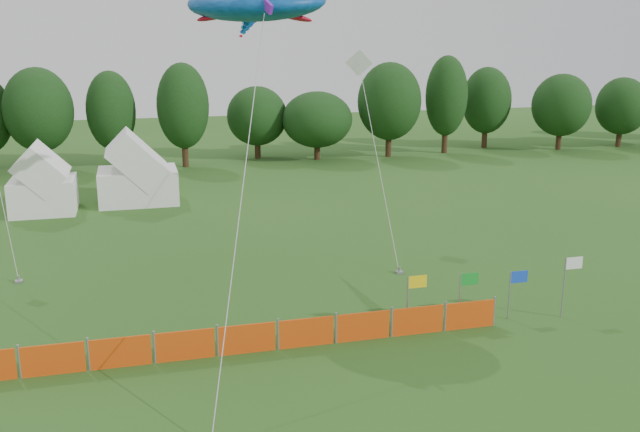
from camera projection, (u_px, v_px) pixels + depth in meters
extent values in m
cylinder|color=#382314|center=(43.00, 153.00, 55.02)|extent=(0.50, 0.50, 2.57)
ellipsoid|color=black|center=(38.00, 110.00, 54.19)|extent=(5.20, 5.20, 5.79)
cylinder|color=#382314|center=(114.00, 151.00, 56.29)|extent=(0.50, 0.50, 2.46)
ellipsoid|color=black|center=(111.00, 111.00, 55.50)|extent=(3.78, 3.78, 5.55)
cylinder|color=#382314|center=(185.00, 150.00, 56.31)|extent=(0.50, 0.50, 2.66)
ellipsoid|color=black|center=(183.00, 106.00, 55.46)|extent=(4.05, 4.05, 5.99)
cylinder|color=#382314|center=(258.00, 146.00, 60.40)|extent=(0.50, 0.50, 1.98)
ellipsoid|color=black|center=(257.00, 116.00, 59.76)|extent=(5.06, 5.06, 4.46)
cylinder|color=#382314|center=(317.00, 148.00, 59.75)|extent=(0.50, 0.50, 1.86)
ellipsoid|color=black|center=(317.00, 120.00, 59.15)|extent=(5.86, 5.86, 4.18)
cylinder|color=#382314|center=(388.00, 141.00, 61.04)|extent=(0.50, 0.50, 2.62)
ellipsoid|color=black|center=(389.00, 101.00, 60.20)|extent=(5.41, 5.41, 5.89)
cylinder|color=#382314|center=(445.00, 137.00, 62.97)|extent=(0.50, 0.50, 2.78)
ellipsoid|color=black|center=(446.00, 96.00, 62.07)|extent=(3.67, 3.67, 6.26)
cylinder|color=#382314|center=(485.00, 135.00, 66.00)|extent=(0.50, 0.50, 2.42)
ellipsoid|color=black|center=(487.00, 100.00, 65.22)|extent=(4.46, 4.46, 5.44)
cylinder|color=#382314|center=(559.00, 137.00, 64.94)|extent=(0.50, 0.50, 2.24)
ellipsoid|color=black|center=(561.00, 105.00, 64.22)|extent=(5.26, 5.26, 5.03)
cylinder|color=#382314|center=(619.00, 135.00, 66.57)|extent=(0.50, 0.50, 2.10)
ellipsoid|color=black|center=(622.00, 106.00, 65.89)|extent=(4.74, 4.74, 4.73)
cube|color=white|center=(44.00, 195.00, 41.93)|extent=(3.63, 3.63, 1.99)
cube|color=white|center=(138.00, 186.00, 44.38)|extent=(4.75, 3.80, 2.09)
cube|color=#D4430B|center=(53.00, 360.00, 21.83)|extent=(1.90, 0.06, 1.00)
cube|color=#D4430B|center=(120.00, 352.00, 22.32)|extent=(1.90, 0.06, 1.00)
cube|color=#D4430B|center=(185.00, 345.00, 22.82)|extent=(1.90, 0.06, 1.00)
cube|color=#D4430B|center=(247.00, 339.00, 23.32)|extent=(1.90, 0.06, 1.00)
cube|color=#D4430B|center=(306.00, 332.00, 23.82)|extent=(1.90, 0.06, 1.00)
cube|color=#D4430B|center=(363.00, 326.00, 24.31)|extent=(1.90, 0.06, 1.00)
cube|color=#D4430B|center=(417.00, 321.00, 24.81)|extent=(1.90, 0.06, 1.00)
cube|color=#D4430B|center=(470.00, 315.00, 25.31)|extent=(1.90, 0.06, 1.00)
cylinder|color=gray|center=(407.00, 304.00, 25.01)|extent=(0.06, 0.06, 2.01)
cube|color=yellow|center=(417.00, 282.00, 24.90)|extent=(0.70, 0.02, 0.45)
cylinder|color=gray|center=(459.00, 299.00, 25.52)|extent=(0.06, 0.06, 1.92)
cube|color=#148C26|center=(469.00, 279.00, 25.42)|extent=(0.70, 0.02, 0.45)
cylinder|color=gray|center=(509.00, 295.00, 26.06)|extent=(0.06, 0.06, 1.82)
cube|color=blue|center=(519.00, 277.00, 25.98)|extent=(0.70, 0.02, 0.45)
cylinder|color=gray|center=(563.00, 288.00, 26.16)|extent=(0.06, 0.06, 2.30)
cube|color=white|center=(574.00, 263.00, 26.02)|extent=(0.70, 0.02, 0.45)
ellipsoid|color=blue|center=(256.00, 2.00, 28.06)|extent=(7.12, 6.70, 1.99)
ellipsoid|color=red|center=(217.00, 16.00, 27.99)|extent=(1.67, 0.73, 0.26)
ellipsoid|color=red|center=(293.00, 16.00, 28.75)|extent=(1.67, 0.73, 0.26)
cube|color=purple|center=(266.00, 5.00, 26.07)|extent=(0.37, 0.96, 0.70)
cylinder|color=#A5A5A5|center=(243.00, 187.00, 22.19)|extent=(3.68, 10.93, 11.13)
cube|color=white|center=(359.00, 63.00, 36.83)|extent=(1.40, 0.39, 1.40)
cylinder|color=#A5A5A5|center=(377.00, 159.00, 34.06)|extent=(0.65, 8.08, 8.78)
cube|color=gray|center=(399.00, 272.00, 31.28)|extent=(0.30, 0.30, 0.10)
cube|color=gray|center=(19.00, 281.00, 30.11)|extent=(0.30, 0.30, 0.10)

